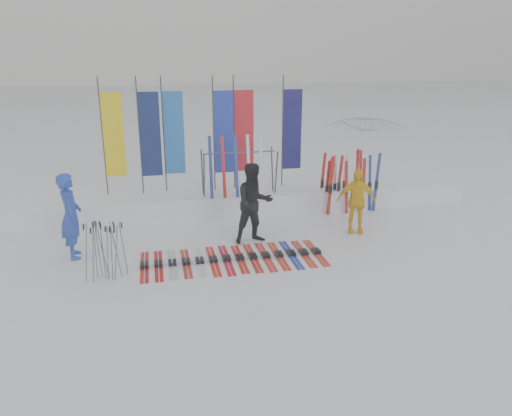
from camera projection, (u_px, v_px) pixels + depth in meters
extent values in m
plane|color=white|center=(262.00, 278.00, 10.22)|extent=(120.00, 120.00, 0.00)
cube|color=white|center=(228.00, 201.00, 14.42)|extent=(14.00, 1.60, 0.60)
imported|color=#2043BB|center=(71.00, 216.00, 10.99)|extent=(0.58, 0.78, 1.94)
imported|color=black|center=(254.00, 203.00, 11.87)|extent=(1.06, 0.89, 1.95)
imported|color=yellow|center=(356.00, 201.00, 12.56)|extent=(1.05, 0.64, 1.66)
imported|color=white|center=(364.00, 152.00, 16.51)|extent=(2.83, 2.88, 2.48)
cube|color=#B0110E|center=(144.00, 266.00, 10.73)|extent=(0.17, 1.64, 0.07)
cube|color=red|center=(159.00, 264.00, 10.79)|extent=(0.17, 1.65, 0.07)
cube|color=#B4B7BC|center=(172.00, 263.00, 10.84)|extent=(0.17, 1.60, 0.07)
cube|color=#B2200E|center=(186.00, 262.00, 10.90)|extent=(0.17, 1.57, 0.07)
cube|color=silver|center=(200.00, 261.00, 10.96)|extent=(0.17, 1.67, 0.07)
cube|color=red|center=(213.00, 260.00, 11.02)|extent=(0.17, 1.66, 0.07)
cube|color=red|center=(226.00, 259.00, 11.07)|extent=(0.17, 1.70, 0.07)
cube|color=red|center=(240.00, 258.00, 11.13)|extent=(0.17, 1.57, 0.07)
cube|color=#AD230D|center=(253.00, 257.00, 11.19)|extent=(0.17, 1.63, 0.07)
cube|color=red|center=(266.00, 256.00, 11.25)|extent=(0.17, 1.66, 0.07)
cube|color=red|center=(278.00, 255.00, 11.30)|extent=(0.17, 1.64, 0.07)
cube|color=navy|center=(291.00, 254.00, 11.36)|extent=(0.17, 1.66, 0.07)
cube|color=red|center=(304.00, 253.00, 11.42)|extent=(0.17, 1.59, 0.07)
cube|color=#B7260E|center=(316.00, 251.00, 11.48)|extent=(0.17, 1.58, 0.07)
cylinder|color=#595B60|center=(98.00, 249.00, 10.05)|extent=(0.05, 0.16, 1.25)
cylinder|color=#595B60|center=(86.00, 252.00, 9.93)|extent=(0.13, 0.08, 1.23)
cylinder|color=#595B60|center=(95.00, 249.00, 10.11)|extent=(0.02, 0.14, 1.20)
cylinder|color=#595B60|center=(116.00, 253.00, 10.00)|extent=(0.14, 0.11, 1.14)
cylinder|color=#595B60|center=(102.00, 250.00, 10.05)|extent=(0.17, 0.14, 1.24)
cylinder|color=#595B60|center=(93.00, 255.00, 9.90)|extent=(0.11, 0.08, 1.17)
cylinder|color=#595B60|center=(108.00, 253.00, 9.95)|extent=(0.10, 0.11, 1.19)
cylinder|color=#595B60|center=(112.00, 253.00, 10.03)|extent=(0.06, 0.12, 1.14)
cylinder|color=#595B60|center=(123.00, 248.00, 10.25)|extent=(0.12, 0.12, 1.15)
cylinder|color=#595B60|center=(116.00, 249.00, 10.11)|extent=(0.16, 0.05, 1.22)
cylinder|color=#595B60|center=(103.00, 250.00, 10.05)|extent=(0.04, 0.11, 1.22)
cylinder|color=#383A3F|center=(103.00, 137.00, 13.49)|extent=(0.04, 0.04, 3.20)
cube|color=yellow|center=(114.00, 135.00, 13.53)|extent=(0.55, 0.03, 2.30)
cylinder|color=#383A3F|center=(140.00, 137.00, 13.58)|extent=(0.04, 0.04, 3.20)
cube|color=#0C1B54|center=(150.00, 135.00, 13.62)|extent=(0.55, 0.03, 2.30)
cylinder|color=#383A3F|center=(164.00, 135.00, 13.83)|extent=(0.04, 0.04, 3.20)
cube|color=blue|center=(174.00, 133.00, 13.87)|extent=(0.55, 0.03, 2.30)
cylinder|color=#383A3F|center=(214.00, 134.00, 13.96)|extent=(0.04, 0.04, 3.20)
cube|color=#172FB0|center=(224.00, 132.00, 14.00)|extent=(0.55, 0.03, 2.30)
cylinder|color=#383A3F|center=(234.00, 133.00, 14.16)|extent=(0.04, 0.04, 3.20)
cube|color=red|center=(244.00, 131.00, 14.20)|extent=(0.55, 0.03, 2.30)
cylinder|color=#383A3F|center=(283.00, 132.00, 14.41)|extent=(0.04, 0.04, 3.20)
cube|color=#0D0C56|center=(292.00, 130.00, 14.45)|extent=(0.55, 0.03, 2.30)
cylinder|color=#383A3F|center=(204.00, 176.00, 13.39)|extent=(0.04, 0.30, 1.23)
cylinder|color=#383A3F|center=(202.00, 172.00, 13.85)|extent=(0.04, 0.30, 1.23)
cylinder|color=#383A3F|center=(276.00, 173.00, 13.77)|extent=(0.04, 0.30, 1.23)
cylinder|color=#383A3F|center=(272.00, 169.00, 14.24)|extent=(0.04, 0.30, 1.23)
cylinder|color=#383A3F|center=(239.00, 153.00, 13.64)|extent=(2.00, 0.04, 0.04)
cube|color=navy|center=(377.00, 182.00, 14.29)|extent=(0.09, 0.03, 1.69)
cube|color=red|center=(322.00, 181.00, 14.52)|extent=(0.09, 0.02, 1.65)
cube|color=red|center=(330.00, 187.00, 13.93)|extent=(0.09, 0.04, 1.61)
cube|color=red|center=(346.00, 188.00, 14.01)|extent=(0.09, 0.03, 1.53)
cube|color=red|center=(339.00, 184.00, 14.21)|extent=(0.09, 0.04, 1.64)
cube|color=navy|center=(364.00, 183.00, 14.64)|extent=(0.09, 0.03, 1.46)
cube|color=red|center=(357.00, 175.00, 15.17)|extent=(0.09, 0.03, 1.63)
cube|color=silver|center=(335.00, 184.00, 14.39)|extent=(0.09, 0.03, 1.51)
cube|color=silver|center=(344.00, 182.00, 14.52)|extent=(0.09, 0.04, 1.59)
cube|color=red|center=(331.00, 186.00, 13.90)|extent=(0.09, 0.04, 1.70)
cube|color=navy|center=(370.00, 183.00, 14.27)|extent=(0.09, 0.05, 1.64)
cube|color=red|center=(361.00, 177.00, 15.04)|extent=(0.09, 0.04, 1.62)
cube|color=red|center=(327.00, 187.00, 14.16)|extent=(0.09, 0.04, 1.51)
cube|color=red|center=(356.00, 184.00, 14.29)|extent=(0.09, 0.04, 1.56)
cube|color=red|center=(362.00, 187.00, 14.16)|extent=(0.09, 0.04, 1.49)
cube|color=red|center=(330.00, 185.00, 14.09)|extent=(0.09, 0.02, 1.62)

